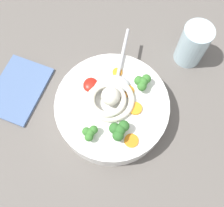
# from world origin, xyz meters

# --- Properties ---
(table_slab) EXTENTS (1.20, 1.20, 0.03)m
(table_slab) POSITION_xyz_m (0.00, 0.00, 0.01)
(table_slab) COLOR #5B5651
(table_slab) RESTS_ON ground
(soup_bowl) EXTENTS (0.26, 0.26, 0.06)m
(soup_bowl) POSITION_xyz_m (0.01, -0.01, 0.06)
(soup_bowl) COLOR white
(soup_bowl) RESTS_ON table_slab
(noodle_pile) EXTENTS (0.12, 0.11, 0.05)m
(noodle_pile) POSITION_xyz_m (0.00, -0.02, 0.10)
(noodle_pile) COLOR silver
(noodle_pile) RESTS_ON soup_bowl
(soup_spoon) EXTENTS (0.18, 0.07, 0.02)m
(soup_spoon) POSITION_xyz_m (-0.05, -0.02, 0.10)
(soup_spoon) COLOR #B7B7BC
(soup_spoon) RESTS_ON soup_bowl
(chili_sauce_dollop) EXTENTS (0.04, 0.03, 0.02)m
(chili_sauce_dollop) POSITION_xyz_m (-0.02, -0.07, 0.10)
(chili_sauce_dollop) COLOR red
(chili_sauce_dollop) RESTS_ON soup_bowl
(broccoli_floret_near_spoon) EXTENTS (0.04, 0.03, 0.03)m
(broccoli_floret_near_spoon) POSITION_xyz_m (0.09, -0.03, 0.11)
(broccoli_floret_near_spoon) COLOR #7A9E60
(broccoli_floret_near_spoon) RESTS_ON soup_bowl
(broccoli_floret_beside_noodles) EXTENTS (0.05, 0.04, 0.04)m
(broccoli_floret_beside_noodles) POSITION_xyz_m (0.06, 0.02, 0.11)
(broccoli_floret_beside_noodles) COLOR #7A9E60
(broccoli_floret_beside_noodles) RESTS_ON soup_bowl
(broccoli_floret_far) EXTENTS (0.04, 0.04, 0.03)m
(broccoli_floret_far) POSITION_xyz_m (-0.06, 0.03, 0.11)
(broccoli_floret_far) COLOR #7A9E60
(broccoli_floret_far) RESTS_ON soup_bowl
(carrot_slice_center) EXTENTS (0.03, 0.03, 0.00)m
(carrot_slice_center) POSITION_xyz_m (-0.03, 0.01, 0.09)
(carrot_slice_center) COLOR orange
(carrot_slice_center) RESTS_ON soup_bowl
(carrot_slice_extra_a) EXTENTS (0.03, 0.03, 0.01)m
(carrot_slice_extra_a) POSITION_xyz_m (0.00, 0.04, 0.09)
(carrot_slice_extra_a) COLOR orange
(carrot_slice_extra_a) RESTS_ON soup_bowl
(carrot_slice_left) EXTENTS (0.02, 0.02, 0.00)m
(carrot_slice_left) POSITION_xyz_m (-0.07, -0.03, 0.09)
(carrot_slice_left) COLOR orange
(carrot_slice_left) RESTS_ON soup_bowl
(carrot_slice_front) EXTENTS (0.03, 0.03, 0.00)m
(carrot_slice_front) POSITION_xyz_m (0.07, 0.05, 0.09)
(carrot_slice_front) COLOR orange
(carrot_slice_front) RESTS_ON soup_bowl
(drinking_glass) EXTENTS (0.07, 0.07, 0.11)m
(drinking_glass) POSITION_xyz_m (-0.21, 0.12, 0.08)
(drinking_glass) COLOR silver
(drinking_glass) RESTS_ON table_slab
(folded_napkin) EXTENTS (0.17, 0.12, 0.01)m
(folded_napkin) POSITION_xyz_m (0.03, -0.26, 0.03)
(folded_napkin) COLOR #4C6693
(folded_napkin) RESTS_ON table_slab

